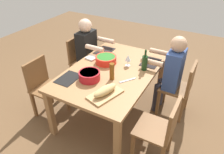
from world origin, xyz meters
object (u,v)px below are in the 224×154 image
at_px(bread_loaf, 105,90).
at_px(wine_glass, 128,58).
at_px(diner_far_left, 171,70).
at_px(chair_near_left, 81,59).
at_px(chair_far_left, 181,87).
at_px(diner_near_left, 89,50).
at_px(chair_near_right, 44,85).
at_px(dining_table, 112,75).
at_px(serving_bowl_greens, 106,59).
at_px(beer_bottle, 112,72).
at_px(napkin_stack, 91,58).
at_px(cutting_board, 105,94).
at_px(wine_bottle, 145,62).
at_px(serving_bowl_salad, 89,75).
at_px(chair_far_right, 162,129).

xyz_separation_m(bread_loaf, wine_glass, (-0.72, -0.06, 0.05)).
xyz_separation_m(diner_far_left, wine_glass, (0.24, -0.54, 0.16)).
relative_size(chair_near_left, chair_far_left, 1.00).
bearing_deg(diner_near_left, chair_near_right, -11.64).
bearing_deg(diner_far_left, dining_table, -56.66).
distance_m(chair_far_left, serving_bowl_greens, 1.12).
distance_m(diner_near_left, chair_far_left, 1.55).
relative_size(chair_far_left, chair_near_right, 1.00).
height_order(beer_bottle, napkin_stack, beer_bottle).
relative_size(diner_near_left, diner_far_left, 1.00).
xyz_separation_m(cutting_board, napkin_stack, (-0.65, -0.62, 0.00)).
xyz_separation_m(chair_near_right, wine_glass, (-0.65, 0.99, 0.37)).
bearing_deg(bread_loaf, cutting_board, 0.00).
distance_m(wine_bottle, beer_bottle, 0.49).
xyz_separation_m(chair_near_right, serving_bowl_salad, (-0.11, 0.73, 0.32)).
bearing_deg(diner_far_left, bread_loaf, -26.79).
xyz_separation_m(serving_bowl_greens, beer_bottle, (0.33, 0.28, 0.05)).
relative_size(wine_bottle, napkin_stack, 2.07).
relative_size(diner_far_left, wine_bottle, 4.14).
distance_m(beer_bottle, napkin_stack, 0.63).
bearing_deg(chair_near_right, diner_far_left, 120.08).
bearing_deg(chair_far_right, wine_bottle, -143.57).
distance_m(serving_bowl_salad, napkin_stack, 0.56).
height_order(diner_far_left, napkin_stack, diner_far_left).
relative_size(chair_near_left, beer_bottle, 3.86).
bearing_deg(napkin_stack, diner_near_left, -139.93).
relative_size(chair_near_right, napkin_stack, 6.07).
relative_size(chair_far_right, wine_glass, 5.12).
height_order(chair_near_left, chair_far_left, same).
bearing_deg(wine_bottle, cutting_board, -13.56).
distance_m(chair_far_right, wine_glass, 1.05).
bearing_deg(bread_loaf, beer_bottle, -164.36).
height_order(dining_table, diner_far_left, diner_far_left).
bearing_deg(serving_bowl_greens, chair_near_right, -49.92).
xyz_separation_m(dining_table, bread_loaf, (0.51, 0.19, 0.15)).
xyz_separation_m(serving_bowl_salad, bread_loaf, (0.18, 0.33, 0.00)).
distance_m(wine_bottle, wine_glass, 0.24).
distance_m(chair_far_left, chair_far_right, 0.89).
relative_size(serving_bowl_salad, cutting_board, 0.66).
bearing_deg(cutting_board, diner_near_left, -137.67).
height_order(dining_table, chair_far_right, chair_far_right).
height_order(chair_near_left, beer_bottle, beer_bottle).
bearing_deg(diner_far_left, chair_far_left, 90.00).
bearing_deg(dining_table, beer_bottle, 28.73).
xyz_separation_m(serving_bowl_greens, bread_loaf, (0.65, 0.37, 0.01)).
distance_m(cutting_board, napkin_stack, 0.90).
relative_size(dining_table, chair_far_left, 1.91).
bearing_deg(wine_glass, serving_bowl_salad, -26.40).
xyz_separation_m(chair_near_left, diner_near_left, (0.00, 0.18, 0.21)).
bearing_deg(chair_near_right, napkin_stack, 143.23).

